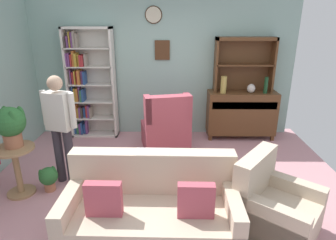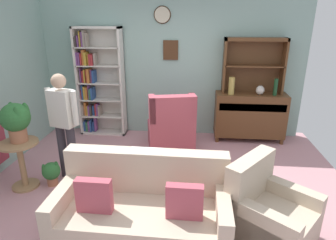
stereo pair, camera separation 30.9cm
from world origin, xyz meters
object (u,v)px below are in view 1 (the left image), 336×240
at_px(sideboard_hutch, 245,57).
at_px(potted_plant_small, 49,177).
at_px(bookshelf, 88,84).
at_px(potted_plant_large, 10,124).
at_px(armchair_floral, 274,209).
at_px(vase_round, 251,88).
at_px(vase_tall, 224,85).
at_px(couch_floral, 152,213).
at_px(sideboard, 241,112).
at_px(plant_stand, 17,166).
at_px(wingback_chair, 166,129).
at_px(book_stack, 164,165).
at_px(coffee_table, 164,175).
at_px(bottle_wine, 266,85).
at_px(person_reading, 60,123).

bearing_deg(sideboard_hutch, potted_plant_small, -146.36).
xyz_separation_m(bookshelf, potted_plant_large, (-0.43, -2.02, -0.05)).
bearing_deg(armchair_floral, vase_round, 82.12).
distance_m(vase_tall, couch_floral, 3.06).
height_order(sideboard, potted_plant_large, potted_plant_large).
xyz_separation_m(vase_round, plant_stand, (-3.53, -1.92, -0.59)).
relative_size(sideboard, wingback_chair, 1.24).
bearing_deg(book_stack, coffee_table, -82.03).
bearing_deg(bookshelf, armchair_floral, -45.44).
height_order(vase_tall, coffee_table, vase_tall).
relative_size(couch_floral, plant_stand, 2.66).
height_order(bottle_wine, armchair_floral, bottle_wine).
bearing_deg(couch_floral, armchair_floral, 4.58).
xyz_separation_m(couch_floral, coffee_table, (0.12, 0.70, 0.04)).
distance_m(bottle_wine, wingback_chair, 2.03).
bearing_deg(vase_tall, plant_stand, -147.62).
height_order(sideboard_hutch, plant_stand, sideboard_hutch).
distance_m(sideboard_hutch, vase_tall, 0.65).
bearing_deg(wingback_chair, armchair_floral, -60.02).
bearing_deg(armchair_floral, coffee_table, 153.97).
bearing_deg(coffee_table, plant_stand, 176.84).
height_order(vase_tall, vase_round, vase_tall).
relative_size(bottle_wine, coffee_table, 0.38).
bearing_deg(bookshelf, couch_floral, -64.13).
xyz_separation_m(bottle_wine, potted_plant_large, (-3.79, -1.85, -0.08)).
height_order(bookshelf, couch_floral, bookshelf).
xyz_separation_m(potted_plant_large, potted_plant_small, (0.36, 0.03, -0.79)).
bearing_deg(sideboard_hutch, person_reading, -148.17).
bearing_deg(vase_tall, bookshelf, 176.39).
bearing_deg(potted_plant_small, bookshelf, 87.98).
bearing_deg(book_stack, potted_plant_large, 177.13).
height_order(vase_tall, potted_plant_large, vase_tall).
distance_m(vase_round, coffee_table, 2.66).
xyz_separation_m(sideboard, sideboard_hutch, (0.00, 0.11, 1.05)).
height_order(sideboard, sideboard_hutch, sideboard_hutch).
distance_m(couch_floral, potted_plant_large, 2.13).
bearing_deg(plant_stand, coffee_table, -3.16).
bearing_deg(potted_plant_small, armchair_floral, -15.57).
distance_m(bottle_wine, plant_stand, 4.29).
height_order(bookshelf, book_stack, bookshelf).
relative_size(vase_round, person_reading, 0.11).
bearing_deg(bottle_wine, coffee_table, -132.50).
bearing_deg(coffee_table, sideboard, 55.34).
bearing_deg(potted_plant_large, bottle_wine, 26.04).
relative_size(plant_stand, potted_plant_large, 1.28).
height_order(bookshelf, plant_stand, bookshelf).
xyz_separation_m(sideboard_hutch, bottle_wine, (0.39, -0.20, -0.49)).
distance_m(vase_tall, vase_round, 0.53).
bearing_deg(plant_stand, potted_plant_small, 12.17).
relative_size(vase_tall, coffee_table, 0.40).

